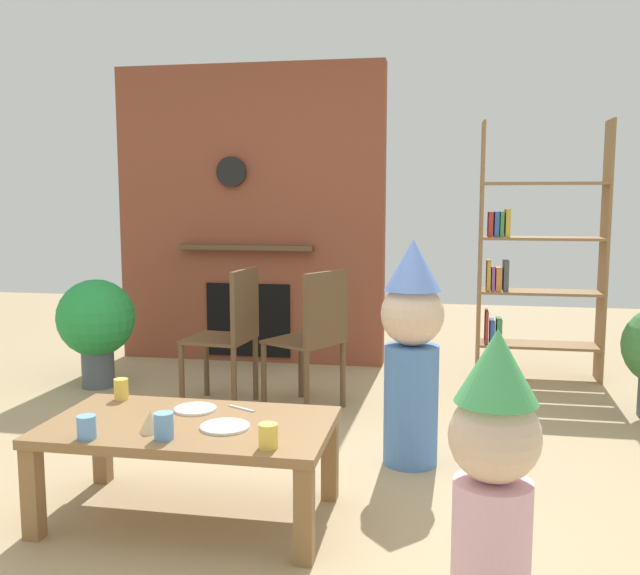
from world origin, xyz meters
TOP-DOWN VIEW (x-y plane):
  - ground_plane at (0.00, 0.00)m, footprint 12.00×12.00m
  - brick_fireplace_feature at (-0.83, 2.60)m, footprint 2.20×0.28m
  - bookshelf at (1.37, 2.40)m, footprint 0.90×0.28m
  - coffee_table at (-0.28, -0.29)m, footprint 1.19×0.67m
  - paper_cup_near_left at (0.12, -0.53)m, footprint 0.07×0.07m
  - paper_cup_near_right at (-0.30, -0.51)m, footprint 0.08×0.08m
  - paper_cup_center at (-0.60, -0.56)m, footprint 0.07×0.07m
  - paper_cup_far_left at (-0.71, -0.03)m, footprint 0.07×0.07m
  - paper_plate_front at (-0.11, -0.34)m, footprint 0.20×0.20m
  - paper_plate_rear at (-0.31, -0.13)m, footprint 0.18×0.18m
  - birthday_cake_slice at (-0.39, -0.44)m, footprint 0.10×0.10m
  - table_fork at (-0.12, -0.08)m, footprint 0.14×0.08m
  - child_with_cone_hat at (0.92, -0.96)m, footprint 0.27×0.27m
  - child_in_pink at (0.60, 0.49)m, footprint 0.32×0.32m
  - dining_chair_left at (-0.59, 1.29)m, footprint 0.44×0.44m
  - dining_chair_middle at (-0.04, 1.28)m, footprint 0.54×0.54m
  - potted_plant_short at (-1.68, 1.57)m, footprint 0.55×0.55m

SIDE VIEW (x-z plane):
  - ground_plane at x=0.00m, z-range 0.00..0.00m
  - coffee_table at x=-0.28m, z-range 0.15..0.57m
  - table_fork at x=-0.12m, z-range 0.42..0.43m
  - paper_plate_front at x=-0.11m, z-range 0.42..0.43m
  - paper_plate_rear at x=-0.31m, z-range 0.42..0.43m
  - birthday_cake_slice at x=-0.39m, z-range 0.42..0.51m
  - paper_cup_center at x=-0.60m, z-range 0.42..0.51m
  - paper_cup_near_left at x=0.12m, z-range 0.42..0.51m
  - paper_cup_far_left at x=-0.71m, z-range 0.42..0.52m
  - paper_cup_near_right at x=-0.30m, z-range 0.42..0.52m
  - potted_plant_short at x=-1.68m, z-range 0.09..0.86m
  - dining_chair_left at x=-0.59m, z-range 0.06..0.96m
  - dining_chair_middle at x=-0.04m, z-range 0.06..0.96m
  - child_with_cone_hat at x=0.92m, z-range 0.03..1.01m
  - child_in_pink at x=0.60m, z-range 0.03..1.18m
  - bookshelf at x=1.37m, z-range -0.07..1.83m
  - brick_fireplace_feature at x=-0.83m, z-range -0.01..2.39m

